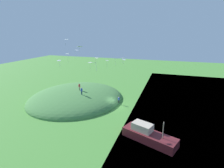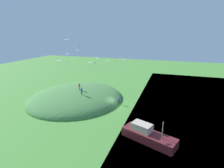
% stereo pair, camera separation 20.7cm
% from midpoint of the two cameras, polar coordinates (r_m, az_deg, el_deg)
% --- Properties ---
extents(ground_plane, '(160.00, 160.00, 0.00)m').
position_cam_midpoint_polar(ground_plane, '(43.73, 0.62, -6.95)').
color(ground_plane, '#488836').
extents(grass_hill, '(24.60, 26.83, 5.38)m').
position_cam_midpoint_polar(grass_hill, '(49.33, -11.52, -4.54)').
color(grass_hill, '#457C3E').
rests_on(grass_hill, ground_plane).
extents(boat_on_lake, '(9.39, 5.81, 4.24)m').
position_cam_midpoint_polar(boat_on_lake, '(30.81, 11.31, -15.86)').
color(boat_on_lake, '#561B20').
rests_on(boat_on_lake, lake_water).
extents(person_watching_kites, '(0.61, 0.61, 1.82)m').
position_cam_midpoint_polar(person_watching_kites, '(46.96, -10.61, -0.64)').
color(person_watching_kites, '#402A2A').
rests_on(person_watching_kites, grass_hill).
extents(person_with_child, '(0.42, 0.42, 1.58)m').
position_cam_midpoint_polar(person_with_child, '(43.96, 2.08, -4.86)').
color(person_with_child, '#302C2C').
rests_on(person_with_child, grass_hill).
extents(person_walking_path, '(0.45, 0.45, 1.82)m').
position_cam_midpoint_polar(person_walking_path, '(44.05, -9.92, -1.96)').
color(person_walking_path, navy).
rests_on(person_walking_path, grass_hill).
extents(kite_0, '(0.84, 0.68, 1.97)m').
position_cam_midpoint_polar(kite_0, '(45.63, -5.17, 8.13)').
color(kite_0, white).
extents(kite_1, '(0.88, 1.22, 1.44)m').
position_cam_midpoint_polar(kite_1, '(45.07, 3.69, 7.84)').
color(kite_1, white).
extents(kite_2, '(0.94, 0.95, 1.73)m').
position_cam_midpoint_polar(kite_2, '(34.93, -5.74, 6.63)').
color(kite_2, white).
extents(kite_3, '(0.95, 1.08, 1.94)m').
position_cam_midpoint_polar(kite_3, '(43.12, -1.73, 7.44)').
color(kite_3, silver).
extents(kite_4, '(0.77, 0.55, 2.06)m').
position_cam_midpoint_polar(kite_4, '(42.59, -14.31, 9.17)').
color(kite_4, silver).
extents(kite_5, '(0.71, 0.85, 1.37)m').
position_cam_midpoint_polar(kite_5, '(35.06, -16.90, 7.12)').
color(kite_5, silver).
extents(kite_6, '(0.91, 1.04, 1.41)m').
position_cam_midpoint_polar(kite_6, '(42.94, 3.42, 8.44)').
color(kite_6, white).
extents(kite_7, '(1.01, 1.20, 2.20)m').
position_cam_midpoint_polar(kite_7, '(47.15, -11.46, 10.52)').
color(kite_7, white).
extents(kite_8, '(1.06, 1.18, 2.10)m').
position_cam_midpoint_polar(kite_8, '(46.49, -7.20, 6.76)').
color(kite_8, silver).
extents(kite_9, '(0.82, 0.71, 1.24)m').
position_cam_midpoint_polar(kite_9, '(36.38, -14.65, 13.59)').
color(kite_9, white).
extents(kite_10, '(1.25, 1.27, 1.21)m').
position_cam_midpoint_polar(kite_10, '(37.18, -10.56, 11.73)').
color(kite_10, silver).
extents(kite_11, '(0.82, 0.80, 1.20)m').
position_cam_midpoint_polar(kite_11, '(33.21, 0.98, 8.03)').
color(kite_11, white).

